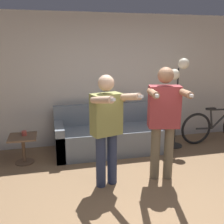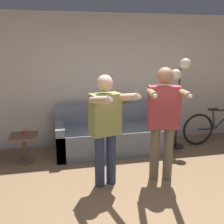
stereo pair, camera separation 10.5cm
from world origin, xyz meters
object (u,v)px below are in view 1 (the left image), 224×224
Objects in this scene: floor_lamp at (178,80)px; bicycle at (217,126)px; couch at (111,136)px; person_right at (164,116)px; cat at (120,99)px; person_left at (107,124)px; cup at (24,133)px; side_table at (23,144)px.

bicycle is at bearing -0.35° from floor_lamp.
couch is 1.25× the size of person_right.
cat is (0.25, 0.31, 0.66)m from couch.
couch is 1.51m from person_right.
couch is at bearing 57.60° from person_left.
person_left is at bearing -42.49° from cup.
cup is at bearing -178.52° from floor_lamp.
cat reaches higher than side_table.
floor_lamp is (1.30, -0.07, 1.05)m from couch.
cup is (0.03, 0.03, 0.18)m from side_table.
side_table is (-1.24, 1.08, -0.58)m from person_left.
cup is at bearing -166.09° from cat.
cat is 0.25× the size of bicycle.
cat is at bearing 169.17° from bicycle.
cat is at bearing 13.91° from cup.
couch is at bearing 6.21° from side_table.
cat is 4.81× the size of cup.
bicycle is at bearing -1.96° from couch.
person_left is 3.95× the size of cat.
person_left is 0.95× the size of person_right.
person_left is 0.85m from person_right.
bicycle is (2.25, -0.08, 0.05)m from couch.
cat is at bearing 160.31° from floor_lamp.
floor_lamp is at bearing 68.13° from person_right.
side_table is at bearing -165.46° from cat.
floor_lamp is at bearing 1.48° from cup.
couch is 1.32× the size of person_left.
floor_lamp is at bearing 179.65° from bicycle.
person_right is at bearing -124.65° from floor_lamp.
person_right reaches higher than side_table.
couch is at bearing 176.87° from floor_lamp.
person_left is at bearing -111.38° from cat.
side_table is at bearing -177.97° from floor_lamp.
side_table is at bearing -134.28° from cup.
person_left is 1.69m from cup.
bicycle is (2.00, -0.38, -0.61)m from cat.
cat reaches higher than cup.
floor_lamp is 1.37m from bicycle.
person_left reaches higher than bicycle.
floor_lamp is 2.99m from cup.
couch is 2.25m from bicycle.
cup is (-2.88, -0.07, -0.82)m from floor_lamp.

